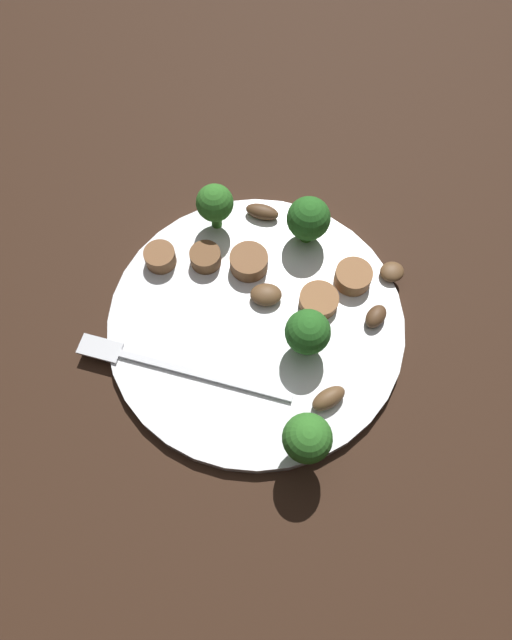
{
  "coord_description": "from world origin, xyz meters",
  "views": [
    {
      "loc": [
        -0.08,
        0.19,
        0.45
      ],
      "look_at": [
        0.0,
        0.0,
        0.01
      ],
      "focal_mm": 32.13,
      "sensor_mm": 36.0,
      "label": 1
    }
  ],
  "objects_px": {
    "plate": "(256,323)",
    "sausage_slice_1": "(353,277)",
    "mushroom_0": "(268,295)",
    "mushroom_3": "(329,398)",
    "mushroom_4": "(392,272)",
    "broccoli_floret_2": "(307,439)",
    "broccoli_floret_3": "(308,219)",
    "sausage_slice_3": "(319,300)",
    "broccoli_floret_1": "(215,204)",
    "mushroom_1": "(262,212)",
    "sausage_slice_0": "(205,257)",
    "sausage_slice_2": "(249,262)",
    "mushroom_2": "(376,316)",
    "sausage_slice_4": "(160,257)",
    "broccoli_floret_0": "(308,332)",
    "fork": "(167,366)"
  },
  "relations": [
    {
      "from": "sausage_slice_2",
      "to": "mushroom_3",
      "type": "height_order",
      "value": "sausage_slice_2"
    },
    {
      "from": "mushroom_3",
      "to": "broccoli_floret_3",
      "type": "bearing_deg",
      "value": -63.59
    },
    {
      "from": "broccoli_floret_3",
      "to": "sausage_slice_4",
      "type": "bearing_deg",
      "value": 33.13
    },
    {
      "from": "sausage_slice_0",
      "to": "mushroom_0",
      "type": "distance_m",
      "value": 0.07
    },
    {
      "from": "broccoli_floret_2",
      "to": "sausage_slice_4",
      "type": "bearing_deg",
      "value": -32.04
    },
    {
      "from": "mushroom_0",
      "to": "broccoli_floret_3",
      "type": "bearing_deg",
      "value": -96.91
    },
    {
      "from": "plate",
      "to": "sausage_slice_1",
      "type": "relative_size",
      "value": 7.87
    },
    {
      "from": "broccoli_floret_2",
      "to": "mushroom_2",
      "type": "relative_size",
      "value": 2.33
    },
    {
      "from": "sausage_slice_0",
      "to": "mushroom_1",
      "type": "bearing_deg",
      "value": -113.24
    },
    {
      "from": "mushroom_1",
      "to": "broccoli_floret_2",
      "type": "bearing_deg",
      "value": 120.2
    },
    {
      "from": "mushroom_0",
      "to": "mushroom_3",
      "type": "relative_size",
      "value": 0.92
    },
    {
      "from": "mushroom_0",
      "to": "sausage_slice_4",
      "type": "bearing_deg",
      "value": 0.58
    },
    {
      "from": "sausage_slice_1",
      "to": "sausage_slice_4",
      "type": "xyz_separation_m",
      "value": [
        0.16,
        0.04,
        0.0
      ]
    },
    {
      "from": "mushroom_4",
      "to": "sausage_slice_1",
      "type": "bearing_deg",
      "value": 32.34
    },
    {
      "from": "broccoli_floret_0",
      "to": "sausage_slice_0",
      "type": "xyz_separation_m",
      "value": [
        0.11,
        -0.04,
        -0.02
      ]
    },
    {
      "from": "broccoli_floret_1",
      "to": "sausage_slice_4",
      "type": "bearing_deg",
      "value": 61.48
    },
    {
      "from": "broccoli_floret_3",
      "to": "mushroom_0",
      "type": "xyz_separation_m",
      "value": [
        0.01,
        0.07,
        -0.02
      ]
    },
    {
      "from": "sausage_slice_3",
      "to": "broccoli_floret_1",
      "type": "bearing_deg",
      "value": -20.19
    },
    {
      "from": "broccoli_floret_3",
      "to": "mushroom_3",
      "type": "xyz_separation_m",
      "value": [
        -0.07,
        0.14,
        -0.02
      ]
    },
    {
      "from": "broccoli_floret_3",
      "to": "sausage_slice_0",
      "type": "relative_size",
      "value": 1.78
    },
    {
      "from": "broccoli_floret_3",
      "to": "sausage_slice_3",
      "type": "distance_m",
      "value": 0.07
    },
    {
      "from": "broccoli_floret_3",
      "to": "mushroom_3",
      "type": "bearing_deg",
      "value": 116.41
    },
    {
      "from": "sausage_slice_3",
      "to": "broccoli_floret_3",
      "type": "bearing_deg",
      "value": -60.98
    },
    {
      "from": "mushroom_0",
      "to": "mushroom_3",
      "type": "xyz_separation_m",
      "value": [
        -0.08,
        0.07,
        0.0
      ]
    },
    {
      "from": "broccoli_floret_2",
      "to": "broccoli_floret_1",
      "type": "bearing_deg",
      "value": -48.61
    },
    {
      "from": "mushroom_4",
      "to": "plate",
      "type": "bearing_deg",
      "value": 42.55
    },
    {
      "from": "broccoli_floret_1",
      "to": "mushroom_1",
      "type": "xyz_separation_m",
      "value": [
        -0.03,
        -0.02,
        -0.03
      ]
    },
    {
      "from": "plate",
      "to": "mushroom_1",
      "type": "height_order",
      "value": "mushroom_1"
    },
    {
      "from": "broccoli_floret_1",
      "to": "mushroom_2",
      "type": "distance_m",
      "value": 0.17
    },
    {
      "from": "mushroom_1",
      "to": "mushroom_4",
      "type": "xyz_separation_m",
      "value": [
        -0.13,
        0.02,
        -0.0
      ]
    },
    {
      "from": "broccoli_floret_2",
      "to": "broccoli_floret_3",
      "type": "bearing_deg",
      "value": -70.53
    },
    {
      "from": "mushroom_3",
      "to": "sausage_slice_0",
      "type": "bearing_deg",
      "value": -29.66
    },
    {
      "from": "broccoli_floret_1",
      "to": "broccoli_floret_3",
      "type": "height_order",
      "value": "same"
    },
    {
      "from": "sausage_slice_2",
      "to": "mushroom_0",
      "type": "relative_size",
      "value": 1.24
    },
    {
      "from": "broccoli_floret_2",
      "to": "mushroom_0",
      "type": "distance_m",
      "value": 0.13
    },
    {
      "from": "sausage_slice_3",
      "to": "fork",
      "type": "bearing_deg",
      "value": 46.97
    },
    {
      "from": "sausage_slice_0",
      "to": "mushroom_3",
      "type": "height_order",
      "value": "same"
    },
    {
      "from": "broccoli_floret_2",
      "to": "sausage_slice_4",
      "type": "height_order",
      "value": "broccoli_floret_2"
    },
    {
      "from": "mushroom_1",
      "to": "mushroom_4",
      "type": "relative_size",
      "value": 1.45
    },
    {
      "from": "broccoli_floret_2",
      "to": "sausage_slice_0",
      "type": "bearing_deg",
      "value": -42.05
    },
    {
      "from": "mushroom_1",
      "to": "sausage_slice_2",
      "type": "bearing_deg",
      "value": 99.83
    },
    {
      "from": "mushroom_1",
      "to": "mushroom_4",
      "type": "distance_m",
      "value": 0.13
    },
    {
      "from": "broccoli_floret_2",
      "to": "mushroom_1",
      "type": "xyz_separation_m",
      "value": [
        0.11,
        -0.19,
        -0.03
      ]
    },
    {
      "from": "plate",
      "to": "broccoli_floret_2",
      "type": "relative_size",
      "value": 4.69
    },
    {
      "from": "broccoli_floret_2",
      "to": "broccoli_floret_3",
      "type": "xyz_separation_m",
      "value": [
        0.06,
        -0.18,
        -0.01
      ]
    },
    {
      "from": "sausage_slice_2",
      "to": "mushroom_2",
      "type": "distance_m",
      "value": 0.12
    },
    {
      "from": "broccoli_floret_2",
      "to": "mushroom_2",
      "type": "xyz_separation_m",
      "value": [
        -0.02,
        -0.13,
        -0.03
      ]
    },
    {
      "from": "broccoli_floret_1",
      "to": "sausage_slice_2",
      "type": "height_order",
      "value": "broccoli_floret_1"
    },
    {
      "from": "broccoli_floret_2",
      "to": "sausage_slice_1",
      "type": "relative_size",
      "value": 1.68
    },
    {
      "from": "sausage_slice_1",
      "to": "mushroom_4",
      "type": "height_order",
      "value": "sausage_slice_1"
    }
  ]
}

